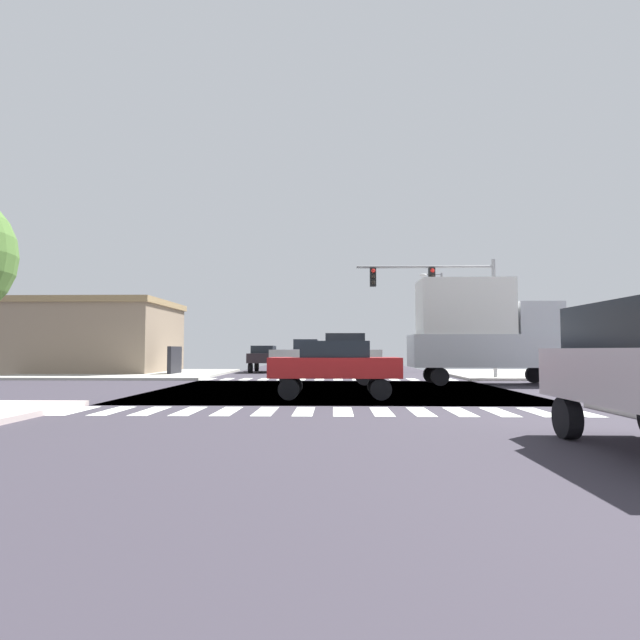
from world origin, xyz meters
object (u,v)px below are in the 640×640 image
bank_building (71,337)px  sedan_leading_2 (264,356)px  suv_crossing_1 (306,352)px  pickup_queued_2 (315,352)px  sedan_outer_3 (335,364)px  street_lamp (439,312)px  box_truck_trailing_1 (483,329)px  pickup_farside_1 (330,356)px  traffic_signal_mast (440,290)px

bank_building → sedan_leading_2: (12.90, 2.25, -1.34)m
suv_crossing_1 → pickup_queued_2: 18.71m
pickup_queued_2 → sedan_outer_3: (2.05, -39.66, -0.17)m
street_lamp → box_truck_trailing_1: size_ratio=1.03×
pickup_farside_1 → bank_building: bearing=-120.8°
sedan_outer_3 → traffic_signal_mast: bearing=-28.3°
street_lamp → pickup_queued_2: size_ratio=1.46×
sedan_leading_2 → box_truck_trailing_1: bearing=133.0°
suv_crossing_1 → pickup_queued_2: pickup_queued_2 is taller
street_lamp → sedan_leading_2: (-13.01, -2.45, -3.38)m
traffic_signal_mast → sedan_leading_2: (-10.70, 9.30, -3.68)m
box_truck_trailing_1 → sedan_outer_3: box_truck_trailing_1 is taller
street_lamp → suv_crossing_1: (-10.01, -1.32, -3.10)m
street_lamp → bank_building: bearing=-169.7°
pickup_farside_1 → sedan_outer_3: size_ratio=1.19×
suv_crossing_1 → sedan_outer_3: suv_crossing_1 is taller
suv_crossing_1 → sedan_leading_2: suv_crossing_1 is taller
bank_building → pickup_queued_2: bearing=54.2°
pickup_farside_1 → sedan_leading_2: pickup_farside_1 is taller
traffic_signal_mast → street_lamp: (2.30, 11.74, -0.30)m
traffic_signal_mast → box_truck_trailing_1: 4.36m
traffic_signal_mast → bank_building: size_ratio=0.50×
bank_building → pickup_farside_1: bearing=-30.8°
traffic_signal_mast → sedan_leading_2: traffic_signal_mast is taller
street_lamp → sedan_outer_3: 23.89m
suv_crossing_1 → sedan_outer_3: bearing=95.6°
pickup_farside_1 → sedan_outer_3: 7.01m
pickup_farside_1 → sedan_leading_2: 13.70m
street_lamp → sedan_outer_3: size_ratio=1.73×
suv_crossing_1 → box_truck_trailing_1: size_ratio=0.64×
traffic_signal_mast → bank_building: traffic_signal_mast is taller
traffic_signal_mast → pickup_farside_1: traffic_signal_mast is taller
street_lamp → suv_crossing_1: bearing=-172.5°
traffic_signal_mast → pickup_farside_1: 7.70m
bank_building → sedan_outer_3: 25.15m
suv_crossing_1 → sedan_leading_2: 3.22m
suv_crossing_1 → pickup_queued_2: (0.00, 18.71, -0.10)m
street_lamp → box_truck_trailing_1: street_lamp is taller
suv_crossing_1 → box_truck_trailing_1: box_truck_trailing_1 is taller
pickup_farside_1 → sedan_outer_3: pickup_farside_1 is taller
box_truck_trailing_1 → pickup_farside_1: bearing=-90.0°
traffic_signal_mast → sedan_outer_3: 12.50m
bank_building → sedan_leading_2: size_ratio=3.49×
street_lamp → suv_crossing_1: 10.56m
bank_building → suv_crossing_1: bank_building is taller
street_lamp → traffic_signal_mast: bearing=-101.1°
street_lamp → pickup_farside_1: 17.62m
sedan_leading_2 → suv_crossing_1: bearing=-159.3°
sedan_leading_2 → street_lamp: bearing=-169.3°
sedan_leading_2 → box_truck_trailing_1: size_ratio=0.60×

